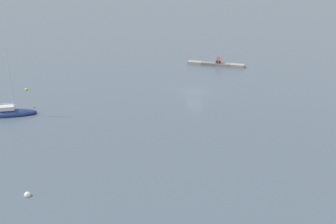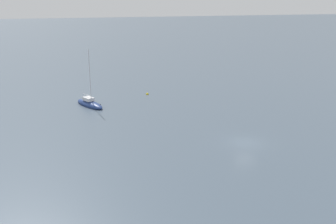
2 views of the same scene
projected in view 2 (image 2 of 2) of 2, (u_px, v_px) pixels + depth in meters
ground_plane at (245, 143)px, 49.37m from camera, size 500.00×500.00×0.00m
sailboat_navy_mid at (90, 104)px, 65.19m from camera, size 7.00×5.07×9.70m
mooring_buoy_near at (147, 94)px, 72.38m from camera, size 0.48×0.48×0.48m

